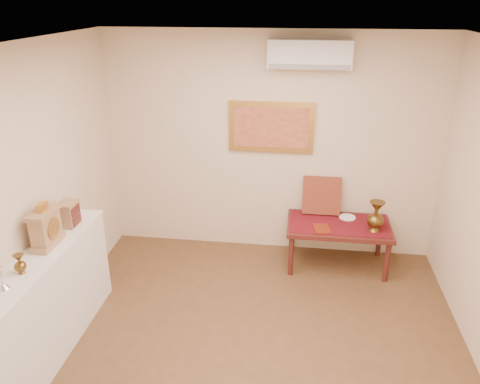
% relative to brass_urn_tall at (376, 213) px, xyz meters
% --- Properties ---
extents(floor, '(4.50, 4.50, 0.00)m').
position_rel_brass_urn_tall_xyz_m(floor, '(-1.24, -1.76, -0.78)').
color(floor, brown).
rests_on(floor, ground).
extents(ceiling, '(4.50, 4.50, 0.00)m').
position_rel_brass_urn_tall_xyz_m(ceiling, '(-1.24, -1.76, 1.92)').
color(ceiling, silver).
rests_on(ceiling, ground).
extents(wall_back, '(4.00, 0.02, 2.70)m').
position_rel_brass_urn_tall_xyz_m(wall_back, '(-1.24, 0.49, 0.57)').
color(wall_back, beige).
rests_on(wall_back, ground).
extents(wall_left, '(0.02, 4.50, 2.70)m').
position_rel_brass_urn_tall_xyz_m(wall_left, '(-3.24, -1.76, 0.57)').
color(wall_left, beige).
rests_on(wall_left, ground).
extents(candlestick, '(0.09, 0.09, 0.19)m').
position_rel_brass_urn_tall_xyz_m(candlestick, '(-3.07, -2.17, 0.30)').
color(candlestick, silver).
rests_on(candlestick, display_ledge).
extents(brass_urn_small, '(0.10, 0.10, 0.22)m').
position_rel_brass_urn_tall_xyz_m(brass_urn_small, '(-3.06, -1.95, 0.31)').
color(brass_urn_small, brown).
rests_on(brass_urn_small, display_ledge).
extents(table_cloth, '(1.14, 0.59, 0.01)m').
position_rel_brass_urn_tall_xyz_m(table_cloth, '(-0.39, 0.12, -0.22)').
color(table_cloth, maroon).
rests_on(table_cloth, low_table).
extents(brass_urn_tall, '(0.19, 0.19, 0.44)m').
position_rel_brass_urn_tall_xyz_m(brass_urn_tall, '(0.00, 0.00, 0.00)').
color(brass_urn_tall, brown).
rests_on(brass_urn_tall, table_cloth).
extents(plate, '(0.20, 0.20, 0.01)m').
position_rel_brass_urn_tall_xyz_m(plate, '(-0.28, 0.29, -0.21)').
color(plate, white).
rests_on(plate, table_cloth).
extents(menu, '(0.22, 0.28, 0.01)m').
position_rel_brass_urn_tall_xyz_m(menu, '(-0.59, -0.04, -0.21)').
color(menu, maroon).
rests_on(menu, table_cloth).
extents(cushion, '(0.46, 0.19, 0.47)m').
position_rel_brass_urn_tall_xyz_m(cushion, '(-0.60, 0.40, 0.01)').
color(cushion, '#5D1217').
rests_on(cushion, table_cloth).
extents(display_ledge, '(0.37, 2.02, 0.98)m').
position_rel_brass_urn_tall_xyz_m(display_ledge, '(-3.06, -1.76, -0.28)').
color(display_ledge, silver).
rests_on(display_ledge, floor).
extents(mantel_clock, '(0.17, 0.36, 0.41)m').
position_rel_brass_urn_tall_xyz_m(mantel_clock, '(-3.07, -1.50, 0.38)').
color(mantel_clock, '#A87D56').
rests_on(mantel_clock, display_ledge).
extents(wooden_chest, '(0.16, 0.21, 0.24)m').
position_rel_brass_urn_tall_xyz_m(wooden_chest, '(-3.06, -1.11, 0.33)').
color(wooden_chest, '#A87D56').
rests_on(wooden_chest, display_ledge).
extents(low_table, '(1.20, 0.70, 0.55)m').
position_rel_brass_urn_tall_xyz_m(low_table, '(-0.39, 0.12, -0.29)').
color(low_table, '#501C18').
rests_on(low_table, floor).
extents(painting, '(1.00, 0.06, 0.60)m').
position_rel_brass_urn_tall_xyz_m(painting, '(-1.24, 0.47, 0.82)').
color(painting, '#C3903E').
rests_on(painting, wall_back).
extents(ac_unit, '(0.90, 0.25, 0.30)m').
position_rel_brass_urn_tall_xyz_m(ac_unit, '(-0.84, 0.36, 1.67)').
color(ac_unit, silver).
rests_on(ac_unit, wall_back).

